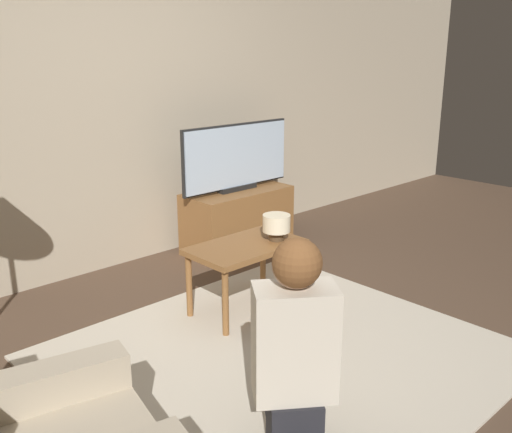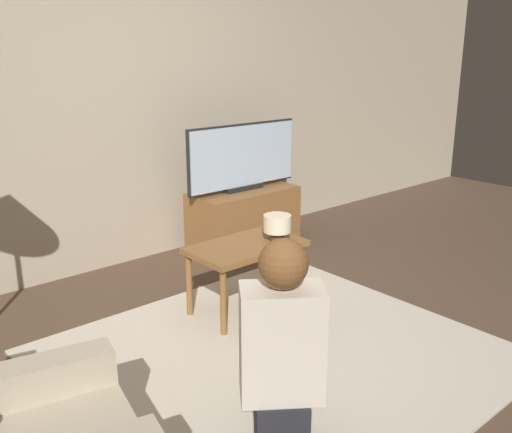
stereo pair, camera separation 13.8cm
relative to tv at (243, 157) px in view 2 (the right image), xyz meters
The scene contains 8 objects.
ground_plane 2.03m from the tv, 124.15° to the right, with size 10.00×10.00×0.00m, color brown.
wall_back 1.22m from the tv, 159.78° to the left, with size 10.00×0.06×2.60m.
rug 2.03m from the tv, 124.15° to the right, with size 2.26×2.11×0.02m.
tv_stand 0.54m from the tv, 90.00° to the right, with size 0.93×0.44×0.51m.
tv is the anchor object (origin of this frame).
coffee_table 1.32m from the tv, 129.12° to the right, with size 0.73×0.43×0.47m.
person_kneeling 2.64m from the tv, 126.45° to the right, with size 0.67×0.78×0.95m.
table_lamp 1.23m from the tv, 119.39° to the right, with size 0.18×0.18×0.17m.
Camera 2 is at (-1.95, -2.06, 1.67)m, focal length 40.00 mm.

